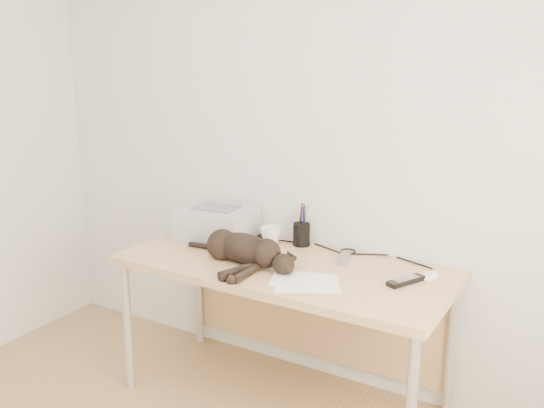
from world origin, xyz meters
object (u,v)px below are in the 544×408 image
Objects in this scene: printer at (217,223)px; mug at (271,236)px; pen_cup at (301,234)px; desk at (292,284)px; cat at (242,250)px; mouse at (430,273)px.

printer is 3.67× the size of mug.
mug is 0.16m from pen_cup.
mug is (-0.19, 0.12, 0.18)m from desk.
mug is 0.49× the size of pen_cup.
printer is 0.42m from cat.
desk is 3.99× the size of printer.
mug is at bearing -171.85° from mouse.
printer reaches higher than mouse.
mouse is (1.16, 0.03, -0.07)m from printer.
cat reaches higher than desk.
pen_cup is 1.90× the size of mouse.
mug is at bearing -146.93° from pen_cup.
desk is at bearing -162.09° from mouse.
mug is at bearing 148.71° from desk.
printer is 3.41× the size of mouse.
cat reaches higher than mug.
pen_cup reaches higher than cat.
cat is at bearing -134.44° from desk.
pen_cup is (-0.06, 0.20, 0.20)m from desk.
cat is 0.88m from mouse.
printer is at bearing 149.19° from cat.
pen_cup is at bearing 15.83° from printer.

